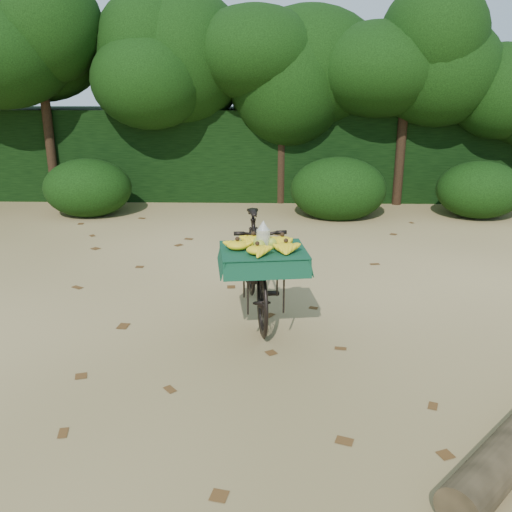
{
  "coord_description": "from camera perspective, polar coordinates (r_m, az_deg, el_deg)",
  "views": [
    {
      "loc": [
        0.28,
        -5.26,
        2.33
      ],
      "look_at": [
        0.16,
        -0.43,
        0.77
      ],
      "focal_mm": 38.0,
      "sensor_mm": 36.0,
      "label": 1
    }
  ],
  "objects": [
    {
      "name": "ground",
      "position": [
        5.76,
        -1.45,
        -5.93
      ],
      "size": [
        80.0,
        80.0,
        0.0
      ],
      "primitive_type": "plane",
      "color": "tan",
      "rests_on": "ground"
    },
    {
      "name": "vendor_bicycle",
      "position": [
        5.52,
        0.04,
        -0.94
      ],
      "size": [
        0.86,
        1.87,
        1.07
      ],
      "rotation": [
        0.0,
        0.0,
        0.13
      ],
      "color": "black",
      "rests_on": "ground"
    },
    {
      "name": "hedge_backdrop",
      "position": [
        11.66,
        0.09,
        10.87
      ],
      "size": [
        26.0,
        1.8,
        1.8
      ],
      "primitive_type": "cube",
      "color": "black",
      "rests_on": "ground"
    },
    {
      "name": "tree_row",
      "position": [
        10.81,
        -3.61,
        16.13
      ],
      "size": [
        14.5,
        2.0,
        4.0
      ],
      "primitive_type": null,
      "color": "black",
      "rests_on": "ground"
    },
    {
      "name": "bush_clumps",
      "position": [
        9.75,
        2.76,
        6.77
      ],
      "size": [
        8.8,
        1.7,
        0.9
      ],
      "primitive_type": null,
      "color": "black",
      "rests_on": "ground"
    },
    {
      "name": "leaf_litter",
      "position": [
        6.36,
        -1.15,
        -3.53
      ],
      "size": [
        7.0,
        7.3,
        0.01
      ],
      "primitive_type": null,
      "color": "#543316",
      "rests_on": "ground"
    }
  ]
}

